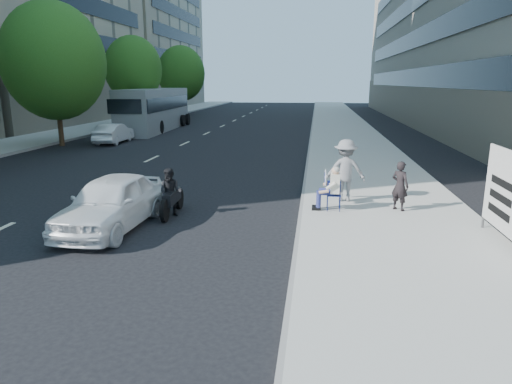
% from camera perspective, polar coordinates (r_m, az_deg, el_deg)
% --- Properties ---
extents(ground, '(160.00, 160.00, 0.00)m').
position_cam_1_polar(ground, '(9.24, -4.69, -11.01)').
color(ground, black).
rests_on(ground, ground).
extents(near_sidewalk, '(5.00, 120.00, 0.15)m').
position_cam_1_polar(near_sidewalk, '(28.54, 11.87, 5.73)').
color(near_sidewalk, '#ACABA1').
rests_on(near_sidewalk, ground).
extents(far_sidewalk, '(4.50, 120.00, 0.15)m').
position_cam_1_polar(far_sidewalk, '(33.98, -25.83, 5.89)').
color(far_sidewalk, '#ACABA1').
rests_on(far_sidewalk, ground).
extents(far_bldg_north, '(22.00, 28.00, 28.00)m').
position_cam_1_polar(far_bldg_north, '(77.75, -17.89, 20.50)').
color(far_bldg_north, tan).
rests_on(far_bldg_north, ground).
extents(tree_far_c, '(6.00, 6.00, 8.47)m').
position_cam_1_polar(tree_far_c, '(30.48, -23.95, 14.70)').
color(tree_far_c, '#382616').
rests_on(tree_far_c, ground).
extents(tree_far_d, '(4.80, 4.80, 7.65)m').
position_cam_1_polar(tree_far_d, '(41.25, -15.10, 14.61)').
color(tree_far_d, '#382616').
rests_on(tree_far_d, ground).
extents(tree_far_e, '(5.40, 5.40, 7.89)m').
position_cam_1_polar(tree_far_e, '(54.47, -9.34, 14.42)').
color(tree_far_e, '#382616').
rests_on(tree_far_e, ground).
extents(seated_protester, '(0.83, 1.12, 1.31)m').
position_cam_1_polar(seated_protester, '(13.55, 9.27, 0.77)').
color(seated_protester, '#121B4F').
rests_on(seated_protester, near_sidewalk).
extents(jogger, '(1.29, 0.77, 1.96)m').
position_cam_1_polar(jogger, '(14.64, 11.11, 2.66)').
color(jogger, gray).
rests_on(jogger, near_sidewalk).
extents(pedestrian_woman, '(0.63, 0.61, 1.46)m').
position_cam_1_polar(pedestrian_woman, '(13.99, 17.55, 0.74)').
color(pedestrian_woman, black).
rests_on(pedestrian_woman, near_sidewalk).
extents(protest_banner, '(0.08, 3.06, 2.20)m').
position_cam_1_polar(protest_banner, '(11.62, 29.30, -0.29)').
color(protest_banner, '#4C4C4C').
rests_on(protest_banner, near_sidewalk).
extents(white_sedan_near, '(1.86, 4.28, 1.44)m').
position_cam_1_polar(white_sedan_near, '(12.76, -17.63, -1.21)').
color(white_sedan_near, white).
rests_on(white_sedan_near, ground).
extents(white_sedan_mid, '(1.49, 3.87, 1.26)m').
position_cam_1_polar(white_sedan_mid, '(30.92, -17.37, 7.03)').
color(white_sedan_mid, silver).
rests_on(white_sedan_mid, ground).
extents(motorcycle, '(0.72, 2.04, 1.42)m').
position_cam_1_polar(motorcycle, '(13.55, -10.57, -0.32)').
color(motorcycle, black).
rests_on(motorcycle, ground).
extents(bus, '(3.10, 12.15, 3.30)m').
position_cam_1_polar(bus, '(38.41, -12.49, 10.00)').
color(bus, slate).
rests_on(bus, ground).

